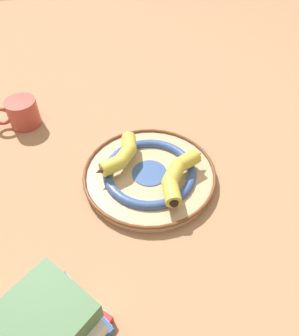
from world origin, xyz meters
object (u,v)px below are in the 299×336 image
(banana_b, at_px, (178,174))
(coffee_mug, at_px, (22,113))
(banana_a, at_px, (122,156))
(decorative_bowl, at_px, (150,174))

(banana_b, xyz_separation_m, coffee_mug, (-0.32, -0.42, -0.01))
(banana_a, bearing_deg, coffee_mug, 83.57)
(banana_b, relative_size, coffee_mug, 1.26)
(decorative_bowl, bearing_deg, banana_a, -119.11)
(decorative_bowl, relative_size, banana_a, 2.35)
(banana_a, relative_size, banana_b, 0.85)
(decorative_bowl, bearing_deg, banana_b, 55.12)
(decorative_bowl, distance_m, banana_b, 0.09)
(banana_b, distance_m, coffee_mug, 0.53)
(decorative_bowl, distance_m, banana_a, 0.09)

